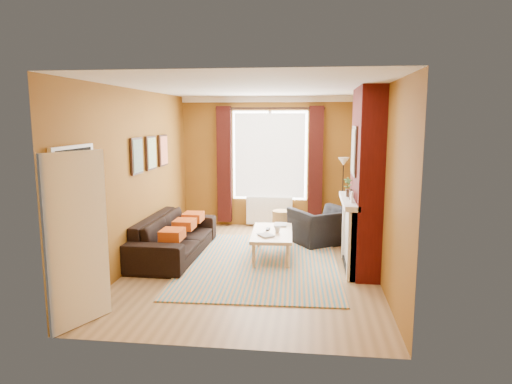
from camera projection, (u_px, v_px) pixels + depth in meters
ground at (254, 264)px, 7.39m from camera, size 5.50×5.50×0.00m
room_walls at (295, 178)px, 7.36m from camera, size 3.82×5.54×2.83m
striped_rug at (260, 263)px, 7.45m from camera, size 2.61×3.53×0.02m
sofa at (175, 236)px, 7.83m from camera, size 0.96×2.37×0.69m
armchair at (322, 226)px, 8.58m from camera, size 1.35×1.31×0.67m
coffee_table at (272, 234)px, 7.71m from camera, size 0.74×1.37×0.45m
wicker_stool at (281, 222)px, 9.38m from camera, size 0.42×0.42×0.47m
floor_lamp at (343, 173)px, 9.36m from camera, size 0.29×0.29×1.55m
book_a at (260, 236)px, 7.37m from camera, size 0.32×0.34×0.03m
book_b at (274, 224)px, 8.18m from camera, size 0.22×0.30×0.02m
mug at (277, 229)px, 7.66m from camera, size 0.14×0.14×0.10m
tv_remote at (268, 229)px, 7.84m from camera, size 0.06×0.17×0.02m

